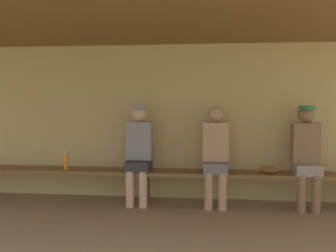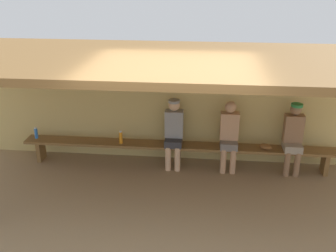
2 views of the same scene
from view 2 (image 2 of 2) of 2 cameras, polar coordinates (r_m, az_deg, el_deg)
The scene contains 10 objects.
ground_plane at distance 6.35m, azimuth 0.38°, elevation -12.42°, with size 24.00×24.00×0.00m, color #937754.
back_wall at distance 7.64m, azimuth 1.81°, elevation 3.08°, with size 8.00×0.20×2.20m, color tan.
dugout_roof at distance 6.07m, azimuth 1.06°, elevation 9.40°, with size 8.00×2.80×0.12m, color brown.
bench at distance 7.49m, azimuth 1.50°, elevation -3.21°, with size 6.00×0.36×0.46m.
player_near_post at distance 7.35m, azimuth 8.91°, elevation -1.08°, with size 0.34×0.42×1.34m.
player_in_blue at distance 7.51m, azimuth 17.80°, elevation -1.27°, with size 0.34×0.42×1.34m.
player_with_sunglasses at distance 7.35m, azimuth 0.85°, elevation -0.65°, with size 0.34×0.42×1.34m.
water_bottle_orange at distance 8.12m, azimuth -18.68°, elevation -0.98°, with size 0.06×0.06×0.23m.
water_bottle_clear at distance 7.52m, azimuth -6.90°, elevation -1.65°, with size 0.07×0.07×0.25m.
baseball_glove_dark_brown at distance 7.49m, azimuth 14.06°, elevation -2.93°, with size 0.24×0.17×0.09m, color brown.
Camera 2 is at (0.48, -5.19, 3.62)m, focal length 41.80 mm.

